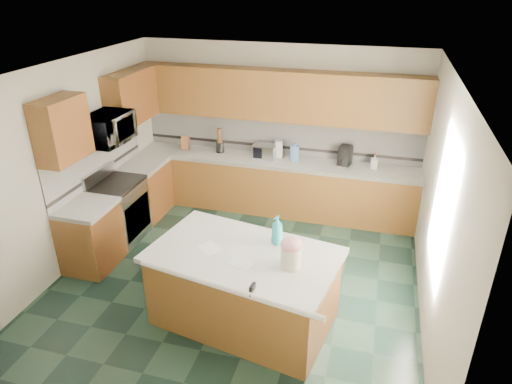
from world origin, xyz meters
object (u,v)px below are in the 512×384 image
(island_base, at_px, (244,289))
(toaster_oven, at_px, (265,151))
(knife_block, at_px, (185,143))
(coffee_maker, at_px, (345,155))
(treat_jar, at_px, (291,257))
(soap_bottle_island, at_px, (277,230))
(island_top, at_px, (243,255))

(island_base, distance_m, toaster_oven, 2.90)
(knife_block, relative_size, toaster_oven, 0.61)
(island_base, bearing_deg, coffee_maker, 84.25)
(coffee_maker, bearing_deg, treat_jar, -81.03)
(treat_jar, height_order, soap_bottle_island, soap_bottle_island)
(treat_jar, height_order, knife_block, knife_block)
(soap_bottle_island, bearing_deg, coffee_maker, 100.86)
(soap_bottle_island, bearing_deg, toaster_oven, 129.46)
(treat_jar, xyz_separation_m, soap_bottle_island, (-0.24, 0.38, 0.06))
(island_base, height_order, coffee_maker, coffee_maker)
(soap_bottle_island, height_order, knife_block, soap_bottle_island)
(island_base, distance_m, island_top, 0.46)
(island_top, bearing_deg, toaster_oven, 110.00)
(toaster_oven, distance_m, coffee_maker, 1.29)
(island_top, xyz_separation_m, knife_block, (-1.89, 2.80, 0.14))
(soap_bottle_island, height_order, coffee_maker, soap_bottle_island)
(treat_jar, relative_size, knife_block, 0.97)
(island_base, xyz_separation_m, treat_jar, (0.54, -0.10, 0.60))
(island_base, relative_size, toaster_oven, 5.09)
(island_base, distance_m, soap_bottle_island, 0.78)
(coffee_maker, bearing_deg, island_base, -91.76)
(knife_block, bearing_deg, island_base, -68.86)
(island_base, height_order, toaster_oven, toaster_oven)
(knife_block, xyz_separation_m, coffee_maker, (2.70, 0.03, 0.04))
(soap_bottle_island, relative_size, coffee_maker, 1.12)
(soap_bottle_island, bearing_deg, knife_block, 153.13)
(coffee_maker, bearing_deg, island_top, -91.76)
(soap_bottle_island, height_order, toaster_oven, soap_bottle_island)
(toaster_oven, bearing_deg, soap_bottle_island, -67.09)
(treat_jar, distance_m, toaster_oven, 3.07)
(knife_block, bearing_deg, soap_bottle_island, -61.75)
(soap_bottle_island, xyz_separation_m, toaster_oven, (-0.79, 2.52, -0.06))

